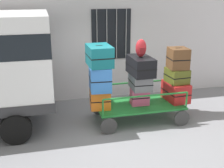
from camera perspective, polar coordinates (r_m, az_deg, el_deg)
name	(u,v)px	position (r m, az deg, el deg)	size (l,w,h in m)	color
ground_plane	(123,127)	(7.53, 2.05, -8.32)	(40.00, 40.00, 0.00)	gray
building_wall	(102,17)	(9.06, -1.87, 12.80)	(12.00, 0.38, 5.00)	silver
luggage_cart	(139,106)	(7.79, 5.23, -4.36)	(2.31, 1.24, 0.46)	#1E722D
cart_railing	(139,91)	(7.63, 5.32, -1.34)	(2.19, 1.10, 0.43)	#1E722D
suitcase_left_bottom	(100,98)	(7.44, -2.35, -2.77)	(0.55, 0.60, 0.48)	orange
suitcase_left_middle	(100,78)	(7.21, -2.33, 1.14)	(0.56, 0.69, 0.61)	#3372C6
suitcase_left_top	(99,56)	(7.12, -2.48, 5.52)	(0.58, 0.81, 0.50)	#0F5960
suitcase_midleft_bottom	(140,96)	(7.64, 5.38, -2.41)	(0.48, 0.33, 0.44)	#CC4C72
suitcase_midleft_middle	(140,82)	(7.51, 5.47, 0.46)	(0.50, 0.72, 0.37)	slate
suitcase_midleft_top	(141,66)	(7.40, 5.56, 3.54)	(0.54, 0.90, 0.46)	black
suitcase_center_bottom	(176,91)	(8.06, 12.23, -1.38)	(0.56, 0.82, 0.51)	#B21E1E
suitcase_center_middle	(177,75)	(7.92, 12.47, 1.62)	(0.54, 0.60, 0.38)	#4C5119
suitcase_center_top	(178,58)	(7.81, 12.68, 4.88)	(0.51, 0.54, 0.54)	brown
backpack	(141,48)	(7.27, 5.64, 6.92)	(0.27, 0.22, 0.44)	maroon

